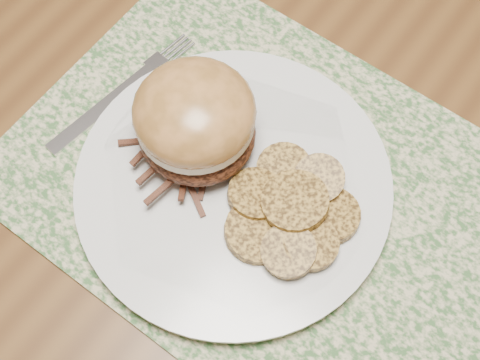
% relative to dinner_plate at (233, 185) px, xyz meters
% --- Properties ---
extents(placemat, '(0.45, 0.33, 0.00)m').
position_rel_dinner_plate_xyz_m(placemat, '(0.02, 0.02, -0.01)').
color(placemat, '#3A6332').
rests_on(placemat, dining_table).
extents(dinner_plate, '(0.26, 0.26, 0.02)m').
position_rel_dinner_plate_xyz_m(dinner_plate, '(0.00, 0.00, 0.00)').
color(dinner_plate, silver).
rests_on(dinner_plate, placemat).
extents(pork_sandwich, '(0.14, 0.14, 0.08)m').
position_rel_dinner_plate_xyz_m(pork_sandwich, '(-0.05, 0.01, 0.05)').
color(pork_sandwich, black).
rests_on(pork_sandwich, dinner_plate).
extents(roasted_potatoes, '(0.13, 0.14, 0.03)m').
position_rel_dinner_plate_xyz_m(roasted_potatoes, '(0.06, 0.00, 0.02)').
color(roasted_potatoes, '#A87C31').
rests_on(roasted_potatoes, dinner_plate).
extents(fork, '(0.04, 0.18, 0.00)m').
position_rel_dinner_plate_xyz_m(fork, '(-0.14, 0.02, -0.01)').
color(fork, silver).
rests_on(fork, placemat).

